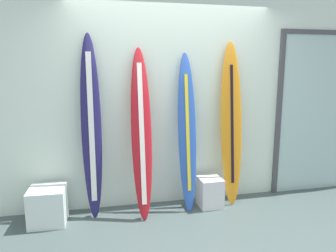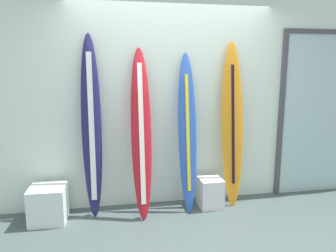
{
  "view_description": "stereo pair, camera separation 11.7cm",
  "coord_description": "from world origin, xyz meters",
  "px_view_note": "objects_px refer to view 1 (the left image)",
  "views": [
    {
      "loc": [
        -0.93,
        -2.71,
        1.76
      ],
      "look_at": [
        -0.1,
        0.95,
        1.06
      ],
      "focal_mm": 34.44,
      "sensor_mm": 36.0,
      "label": 1
    },
    {
      "loc": [
        -0.82,
        -2.74,
        1.76
      ],
      "look_at": [
        -0.1,
        0.95,
        1.06
      ],
      "focal_mm": 34.44,
      "sensor_mm": 36.0,
      "label": 2
    }
  ],
  "objects_px": {
    "surfboard_sunset": "(231,124)",
    "surfboard_navy": "(91,128)",
    "surfboard_crimson": "(141,134)",
    "display_block_left": "(48,206)",
    "glass_door": "(315,110)",
    "surfboard_cobalt": "(187,132)",
    "display_block_center": "(210,192)"
  },
  "relations": [
    {
      "from": "surfboard_sunset",
      "to": "surfboard_navy",
      "type": "bearing_deg",
      "value": 179.73
    },
    {
      "from": "surfboard_crimson",
      "to": "display_block_left",
      "type": "distance_m",
      "value": 1.33
    },
    {
      "from": "surfboard_navy",
      "to": "surfboard_crimson",
      "type": "bearing_deg",
      "value": -10.08
    },
    {
      "from": "surfboard_crimson",
      "to": "glass_door",
      "type": "height_order",
      "value": "glass_door"
    },
    {
      "from": "surfboard_cobalt",
      "to": "display_block_left",
      "type": "height_order",
      "value": "surfboard_cobalt"
    },
    {
      "from": "surfboard_navy",
      "to": "surfboard_sunset",
      "type": "relative_size",
      "value": 1.03
    },
    {
      "from": "surfboard_navy",
      "to": "surfboard_crimson",
      "type": "xyz_separation_m",
      "value": [
        0.57,
        -0.1,
        -0.07
      ]
    },
    {
      "from": "display_block_center",
      "to": "surfboard_cobalt",
      "type": "bearing_deg",
      "value": 170.78
    },
    {
      "from": "surfboard_sunset",
      "to": "display_block_left",
      "type": "distance_m",
      "value": 2.39
    },
    {
      "from": "display_block_left",
      "to": "glass_door",
      "type": "xyz_separation_m",
      "value": [
        3.57,
        0.26,
        0.94
      ]
    },
    {
      "from": "display_block_center",
      "to": "glass_door",
      "type": "relative_size",
      "value": 0.17
    },
    {
      "from": "surfboard_navy",
      "to": "surfboard_cobalt",
      "type": "xyz_separation_m",
      "value": [
        1.13,
        -0.04,
        -0.09
      ]
    },
    {
      "from": "surfboard_navy",
      "to": "display_block_center",
      "type": "distance_m",
      "value": 1.68
    },
    {
      "from": "display_block_left",
      "to": "display_block_center",
      "type": "height_order",
      "value": "display_block_left"
    },
    {
      "from": "surfboard_navy",
      "to": "glass_door",
      "type": "bearing_deg",
      "value": 2.9
    },
    {
      "from": "display_block_center",
      "to": "surfboard_sunset",
      "type": "bearing_deg",
      "value": 15.99
    },
    {
      "from": "surfboard_crimson",
      "to": "glass_door",
      "type": "xyz_separation_m",
      "value": [
        2.49,
        0.26,
        0.17
      ]
    },
    {
      "from": "display_block_center",
      "to": "glass_door",
      "type": "xyz_separation_m",
      "value": [
        1.62,
        0.25,
        0.97
      ]
    },
    {
      "from": "surfboard_navy",
      "to": "display_block_center",
      "type": "xyz_separation_m",
      "value": [
        1.43,
        -0.09,
        -0.87
      ]
    },
    {
      "from": "surfboard_navy",
      "to": "surfboard_cobalt",
      "type": "height_order",
      "value": "surfboard_navy"
    },
    {
      "from": "surfboard_sunset",
      "to": "display_block_center",
      "type": "height_order",
      "value": "surfboard_sunset"
    },
    {
      "from": "display_block_left",
      "to": "display_block_center",
      "type": "distance_m",
      "value": 1.95
    },
    {
      "from": "surfboard_crimson",
      "to": "surfboard_sunset",
      "type": "bearing_deg",
      "value": 4.55
    },
    {
      "from": "surfboard_navy",
      "to": "display_block_left",
      "type": "height_order",
      "value": "surfboard_navy"
    },
    {
      "from": "surfboard_crimson",
      "to": "surfboard_cobalt",
      "type": "xyz_separation_m",
      "value": [
        0.57,
        0.06,
        -0.02
      ]
    },
    {
      "from": "surfboard_sunset",
      "to": "display_block_center",
      "type": "bearing_deg",
      "value": -164.01
    },
    {
      "from": "surfboard_navy",
      "to": "surfboard_crimson",
      "type": "height_order",
      "value": "surfboard_navy"
    },
    {
      "from": "surfboard_sunset",
      "to": "glass_door",
      "type": "xyz_separation_m",
      "value": [
        1.33,
        0.16,
        0.12
      ]
    },
    {
      "from": "surfboard_crimson",
      "to": "display_block_left",
      "type": "relative_size",
      "value": 4.81
    },
    {
      "from": "surfboard_sunset",
      "to": "glass_door",
      "type": "height_order",
      "value": "glass_door"
    },
    {
      "from": "surfboard_crimson",
      "to": "glass_door",
      "type": "relative_size",
      "value": 0.89
    },
    {
      "from": "surfboard_crimson",
      "to": "display_block_left",
      "type": "xyz_separation_m",
      "value": [
        -1.08,
        -0.01,
        -0.77
      ]
    }
  ]
}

